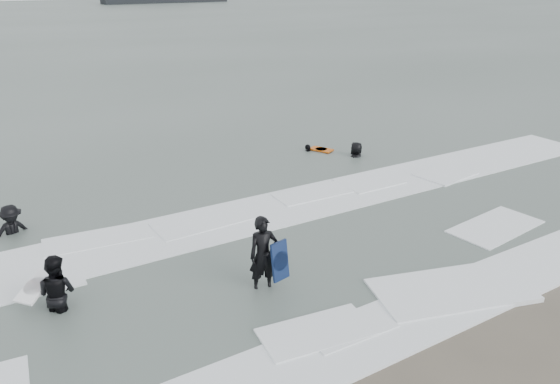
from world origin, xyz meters
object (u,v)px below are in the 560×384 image
surfer_breaker (14,236)px  surfer_right_far (356,157)px  surfer_right_near (308,152)px  surfer_wading (60,308)px  surfer_centre (264,290)px

surfer_breaker → surfer_right_far: bearing=-11.0°
surfer_right_near → surfer_right_far: 2.07m
surfer_right_near → surfer_right_far: surfer_right_far is taller
surfer_wading → surfer_right_far: surfer_wading is taller
surfer_breaker → surfer_right_near: surfer_breaker is taller
surfer_right_near → surfer_centre: bearing=35.3°
surfer_breaker → surfer_wading: bearing=-98.1°
surfer_wading → surfer_right_near: surfer_wading is taller
surfer_wading → surfer_right_far: size_ratio=1.06×
surfer_right_far → surfer_centre: bearing=4.9°
surfer_right_near → surfer_right_far: size_ratio=0.84×
surfer_right_near → surfer_right_far: (1.33, -1.59, 0.00)m
surfer_breaker → surfer_right_near: 11.94m
surfer_centre → surfer_right_near: 10.94m
surfer_centre → surfer_right_far: size_ratio=1.08×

